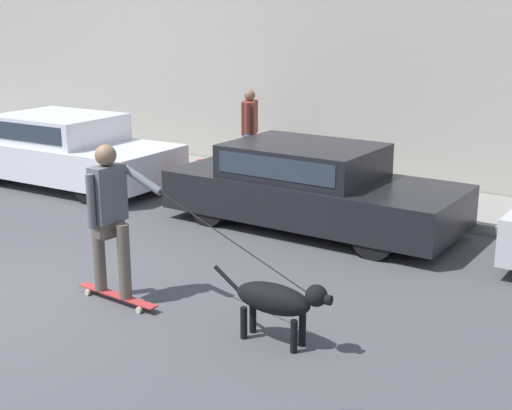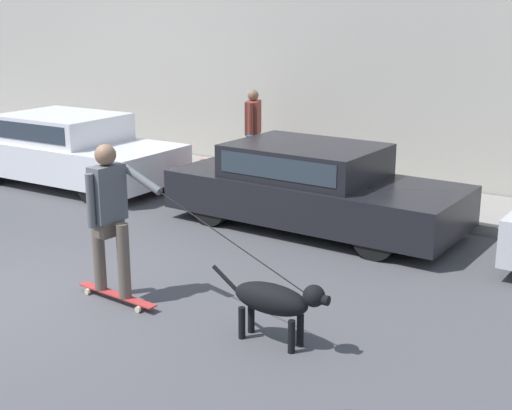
# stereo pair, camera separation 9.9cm
# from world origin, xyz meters

# --- Properties ---
(ground_plane) EXTENTS (36.00, 36.00, 0.00)m
(ground_plane) POSITION_xyz_m (0.00, 0.00, 0.00)
(ground_plane) COLOR #47474C
(back_wall) EXTENTS (32.00, 0.30, 4.31)m
(back_wall) POSITION_xyz_m (0.00, 7.27, 2.15)
(back_wall) COLOR #ADA89E
(back_wall) RESTS_ON ground_plane
(sidewalk_curb) EXTENTS (30.00, 1.85, 0.15)m
(sidewalk_curb) POSITION_xyz_m (0.00, 6.17, 0.07)
(sidewalk_curb) COLOR gray
(sidewalk_curb) RESTS_ON ground_plane
(parked_car_0) EXTENTS (4.22, 1.85, 1.29)m
(parked_car_0) POSITION_xyz_m (-3.52, 4.28, 0.63)
(parked_car_0) COLOR black
(parked_car_0) RESTS_ON ground_plane
(parked_car_1) EXTENTS (4.39, 1.91, 1.24)m
(parked_car_1) POSITION_xyz_m (1.56, 4.28, 0.60)
(parked_car_1) COLOR black
(parked_car_1) RESTS_ON ground_plane
(dog) EXTENTS (1.31, 0.31, 0.70)m
(dog) POSITION_xyz_m (3.09, 0.69, 0.45)
(dog) COLOR black
(dog) RESTS_ON ground_plane
(skateboarder) EXTENTS (3.02, 0.56, 1.77)m
(skateboarder) POSITION_xyz_m (1.02, 0.63, 1.02)
(skateboarder) COLOR beige
(skateboarder) RESTS_ON ground_plane
(pedestrian_with_bag) EXTENTS (0.40, 0.71, 1.61)m
(pedestrian_with_bag) POSITION_xyz_m (-0.58, 5.97, 1.03)
(pedestrian_with_bag) COLOR #28282D
(pedestrian_with_bag) RESTS_ON sidewalk_curb
(fire_hydrant) EXTENTS (0.18, 0.18, 0.63)m
(fire_hydrant) POSITION_xyz_m (-0.99, 5.00, 0.33)
(fire_hydrant) COLOR red
(fire_hydrant) RESTS_ON ground_plane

